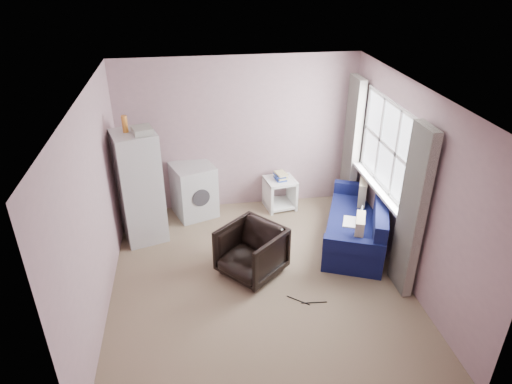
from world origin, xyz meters
TOP-DOWN VIEW (x-y plane):
  - room at (0.02, 0.01)m, footprint 3.84×4.24m
  - armchair at (-0.08, 0.18)m, footprint 1.00×1.01m
  - fridge at (-1.54, 1.28)m, footprint 0.72×0.72m
  - washing_machine at (-0.77, 1.87)m, footprint 0.78×0.78m
  - side_table at (0.65, 1.87)m, footprint 0.54×0.54m
  - sofa at (1.60, 0.66)m, footprint 1.41×1.94m
  - window_dressing at (1.78, 0.70)m, footprint 0.17×2.62m
  - floor_cables at (0.51, -0.51)m, footprint 0.47×0.22m

SIDE VIEW (x-z plane):
  - floor_cables at x=0.51m, z-range 0.00..0.01m
  - sofa at x=1.60m, z-range -0.11..0.69m
  - side_table at x=0.65m, z-range -0.02..0.62m
  - armchair at x=-0.08m, z-range 0.00..0.76m
  - washing_machine at x=-0.77m, z-range 0.02..0.89m
  - fridge at x=-1.54m, z-range -0.10..1.81m
  - window_dressing at x=1.78m, z-range 0.02..2.20m
  - room at x=0.02m, z-range -0.02..2.52m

